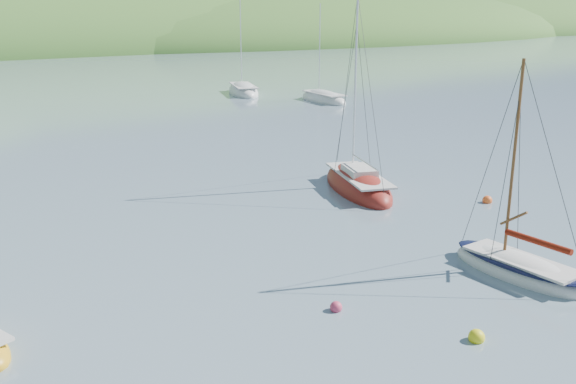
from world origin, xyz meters
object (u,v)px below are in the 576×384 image
daysailer_white (518,269)px  distant_sloop_b (243,92)px  sloop_red (358,186)px  distant_sloop_d (323,100)px

daysailer_white → distant_sloop_b: 53.30m
daysailer_white → sloop_red: 12.44m
sloop_red → distant_sloop_d: bearing=76.0°
daysailer_white → distant_sloop_d: 45.86m
daysailer_white → distant_sloop_d: size_ratio=0.79×
daysailer_white → sloop_red: bearing=77.2°
sloop_red → daysailer_white: bearing=-81.2°
daysailer_white → sloop_red: (1.83, 12.31, 0.01)m
daysailer_white → distant_sloop_b: distant_sloop_b is taller
daysailer_white → distant_sloop_b: (15.04, 51.14, -0.00)m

